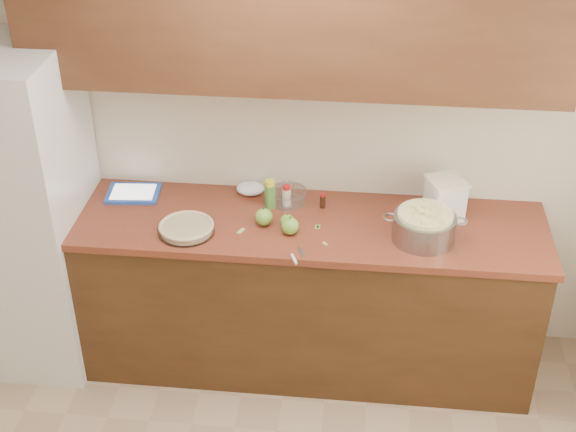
# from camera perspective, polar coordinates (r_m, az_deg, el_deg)

# --- Properties ---
(room_shell) EXTENTS (3.60, 3.60, 3.60)m
(room_shell) POSITION_cam_1_polar(r_m,az_deg,el_deg) (2.72, -3.20, -10.36)
(room_shell) COLOR tan
(room_shell) RESTS_ON ground
(counter_run) EXTENTS (2.64, 0.68, 0.92)m
(counter_run) POSITION_cam_1_polar(r_m,az_deg,el_deg) (4.37, 0.08, -5.40)
(counter_run) COLOR #482B14
(counter_run) RESTS_ON ground
(upper_cabinets) EXTENTS (2.60, 0.34, 0.70)m
(upper_cabinets) POSITION_cam_1_polar(r_m,az_deg,el_deg) (3.80, 0.35, 14.13)
(upper_cabinets) COLOR #543019
(upper_cabinets) RESTS_ON room_shell
(fridge) EXTENTS (0.70, 0.70, 1.80)m
(fridge) POSITION_cam_1_polar(r_m,az_deg,el_deg) (4.45, -18.72, 0.28)
(fridge) COLOR silver
(fridge) RESTS_ON ground
(pie) EXTENTS (0.29, 0.29, 0.05)m
(pie) POSITION_cam_1_polar(r_m,az_deg,el_deg) (4.04, -7.23, -0.85)
(pie) COLOR silver
(pie) RESTS_ON counter_run
(colander) EXTENTS (0.41, 0.31, 0.15)m
(colander) POSITION_cam_1_polar(r_m,az_deg,el_deg) (3.99, 9.67, -0.72)
(colander) COLOR gray
(colander) RESTS_ON counter_run
(flour_canister) EXTENTS (0.23, 0.23, 0.22)m
(flour_canister) POSITION_cam_1_polar(r_m,az_deg,el_deg) (4.16, 11.11, 1.25)
(flour_canister) COLOR white
(flour_canister) RESTS_ON counter_run
(tablet) EXTENTS (0.29, 0.23, 0.02)m
(tablet) POSITION_cam_1_polar(r_m,az_deg,el_deg) (4.41, -10.94, 1.60)
(tablet) COLOR #2450AE
(tablet) RESTS_ON counter_run
(paring_knife) EXTENTS (0.07, 0.15, 0.01)m
(paring_knife) POSITION_cam_1_polar(r_m,az_deg,el_deg) (3.83, 0.52, -2.99)
(paring_knife) COLOR gray
(paring_knife) RESTS_ON counter_run
(lemon_bottle) EXTENTS (0.06, 0.06, 0.16)m
(lemon_bottle) POSITION_cam_1_polar(r_m,az_deg,el_deg) (4.19, -1.28, 1.55)
(lemon_bottle) COLOR #4C8C38
(lemon_bottle) RESTS_ON counter_run
(cinnamon_shaker) EXTENTS (0.05, 0.05, 0.11)m
(cinnamon_shaker) POSITION_cam_1_polar(r_m,az_deg,el_deg) (4.21, -0.11, 1.45)
(cinnamon_shaker) COLOR beige
(cinnamon_shaker) RESTS_ON counter_run
(vanilla_bottle) EXTENTS (0.03, 0.03, 0.08)m
(vanilla_bottle) POSITION_cam_1_polar(r_m,az_deg,el_deg) (4.21, 2.47, 1.10)
(vanilla_bottle) COLOR black
(vanilla_bottle) RESTS_ON counter_run
(mixing_bowl) EXTENTS (0.20, 0.20, 0.08)m
(mixing_bowl) POSITION_cam_1_polar(r_m,az_deg,el_deg) (4.24, -0.01, 1.47)
(mixing_bowl) COLOR silver
(mixing_bowl) RESTS_ON counter_run
(paper_towel) EXTENTS (0.18, 0.16, 0.06)m
(paper_towel) POSITION_cam_1_polar(r_m,az_deg,el_deg) (4.33, -2.69, 1.97)
(paper_towel) COLOR white
(paper_towel) RESTS_ON counter_run
(apple_left) EXTENTS (0.09, 0.09, 0.10)m
(apple_left) POSITION_cam_1_polar(r_m,az_deg,el_deg) (4.06, -1.73, -0.07)
(apple_left) COLOR #6EA634
(apple_left) RESTS_ON counter_run
(apple_center) EXTENTS (0.07, 0.07, 0.08)m
(apple_center) POSITION_cam_1_polar(r_m,az_deg,el_deg) (4.04, -0.05, -0.35)
(apple_center) COLOR #6EA634
(apple_center) RESTS_ON counter_run
(apple_front) EXTENTS (0.09, 0.09, 0.10)m
(apple_front) POSITION_cam_1_polar(r_m,az_deg,el_deg) (3.99, 0.16, -0.72)
(apple_front) COLOR #6EA634
(apple_front) RESTS_ON counter_run
(peel_a) EXTENTS (0.03, 0.04, 0.00)m
(peel_a) POSITION_cam_1_polar(r_m,az_deg,el_deg) (4.06, 2.13, -0.77)
(peel_a) COLOR #93C760
(peel_a) RESTS_ON counter_run
(peel_b) EXTENTS (0.04, 0.05, 0.00)m
(peel_b) POSITION_cam_1_polar(r_m,az_deg,el_deg) (4.03, -3.37, -1.07)
(peel_b) COLOR #93C760
(peel_b) RESTS_ON counter_run
(peel_c) EXTENTS (0.03, 0.04, 0.00)m
(peel_c) POSITION_cam_1_polar(r_m,az_deg,el_deg) (4.06, 2.11, -0.77)
(peel_c) COLOR #93C760
(peel_c) RESTS_ON counter_run
(peel_d) EXTENTS (0.03, 0.03, 0.00)m
(peel_d) POSITION_cam_1_polar(r_m,az_deg,el_deg) (3.94, 2.66, -1.97)
(peel_d) COLOR #93C760
(peel_d) RESTS_ON counter_run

